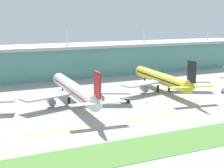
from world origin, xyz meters
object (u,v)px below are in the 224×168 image
pushback_tug (125,100)px  safety_cone_right_wingtip (214,92)px  airliner_far_middle (162,79)px  safety_cone_nose_front (148,102)px  airliner_near_middle (75,90)px  safety_cone_left_wingtip (196,101)px

pushback_tug → safety_cone_right_wingtip: 50.07m
airliner_far_middle → safety_cone_nose_front: bearing=-137.4°
airliner_near_middle → airliner_far_middle: same height
safety_cone_nose_front → safety_cone_right_wingtip: (41.43, 3.20, 0.00)m
airliner_far_middle → safety_cone_left_wingtip: 27.65m
airliner_near_middle → pushback_tug: (21.27, -6.64, -5.36)m
safety_cone_nose_front → safety_cone_right_wingtip: bearing=4.4°
pushback_tug → safety_cone_left_wingtip: size_ratio=7.16×
pushback_tug → safety_cone_left_wingtip: 32.32m
airliner_near_middle → safety_cone_left_wingtip: size_ratio=100.84×
airliner_far_middle → safety_cone_nose_front: (-20.72, -19.04, -6.10)m
airliner_near_middle → pushback_tug: size_ratio=14.08×
safety_cone_nose_front → safety_cone_right_wingtip: same height
airliner_near_middle → safety_cone_left_wingtip: airliner_near_middle is taller
safety_cone_left_wingtip → safety_cone_right_wingtip: bearing=28.5°
pushback_tug → safety_cone_left_wingtip: (29.52, -13.15, -0.75)m
airliner_far_middle → safety_cone_right_wingtip: 26.78m
pushback_tug → safety_cone_nose_front: size_ratio=7.16×
pushback_tug → safety_cone_nose_front: 10.08m
airliner_near_middle → safety_cone_right_wingtip: bearing=-6.9°
airliner_far_middle → pushback_tug: (-29.32, -13.82, -5.35)m
airliner_near_middle → airliner_far_middle: size_ratio=1.08×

